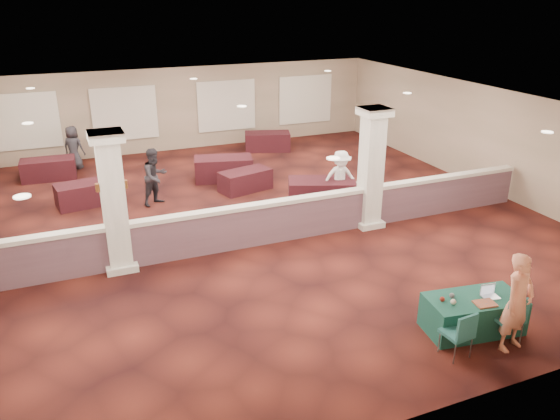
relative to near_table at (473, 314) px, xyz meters
name	(u,v)px	position (x,y,z in m)	size (l,w,h in m)	color
ground	(245,221)	(-2.25, 6.50, -0.34)	(16.00, 16.00, 0.00)	#4B1A12
wall_back	(177,109)	(-2.25, 14.50, 1.26)	(16.00, 0.04, 3.20)	#7C6E56
wall_front	(429,325)	(-2.25, -1.50, 1.26)	(16.00, 0.04, 3.20)	#7C6E56
wall_right	(483,137)	(5.75, 6.50, 1.26)	(0.04, 16.00, 3.20)	#7C6E56
ceiling	(242,106)	(-2.25, 6.50, 2.86)	(16.00, 16.00, 0.02)	silver
partition_wall	(264,222)	(-2.25, 5.00, 0.23)	(15.60, 0.28, 1.10)	#5B3D47
column_left	(114,202)	(-5.75, 5.00, 1.30)	(0.72, 0.72, 3.20)	beige
column_right	(371,167)	(0.75, 5.00, 1.30)	(0.72, 0.72, 3.20)	beige
sconce_left	(98,188)	(-6.03, 5.00, 1.66)	(0.12, 0.12, 0.18)	brown
sconce_right	(125,184)	(-5.47, 5.00, 1.66)	(0.12, 0.12, 0.18)	brown
near_table	(473,314)	(0.00, 0.00, 0.00)	(1.77, 0.88, 0.68)	#103C30
conf_chair_main	(511,316)	(0.31, -0.59, 0.23)	(0.48, 0.49, 0.96)	#1F595A
conf_chair_side	(461,331)	(-0.79, -0.59, 0.19)	(0.49, 0.49, 0.90)	#1F595A
woman	(517,303)	(0.27, -0.70, 0.57)	(0.66, 0.44, 1.83)	#FA8D6C
far_table_front_left	(86,194)	(-6.15, 9.50, 0.00)	(1.69, 0.85, 0.69)	black
far_table_front_center	(245,180)	(-1.40, 8.90, -0.01)	(1.61, 0.80, 0.65)	black
far_table_front_right	(322,193)	(0.25, 6.80, 0.05)	(1.94, 0.97, 0.79)	black
far_table_back_left	(49,169)	(-7.14, 12.47, 0.01)	(1.72, 0.86, 0.70)	black
far_table_back_center	(224,169)	(-1.73, 10.17, 0.05)	(1.90, 0.95, 0.77)	black
far_table_back_right	(267,141)	(0.94, 13.00, 0.02)	(1.76, 0.88, 0.71)	black
attendee_a	(155,177)	(-4.22, 8.77, 0.51)	(0.82, 0.45, 1.70)	black
attendee_b	(340,178)	(0.75, 6.62, 0.49)	(1.06, 0.49, 1.66)	white
attendee_c	(366,146)	(3.42, 9.67, 0.40)	(0.87, 0.42, 1.49)	black
attendee_d	(73,147)	(-6.25, 13.39, 0.43)	(0.76, 0.41, 1.54)	black
laptop_base	(490,297)	(0.27, -0.09, 0.35)	(0.31, 0.21, 0.02)	#B8B8BD
laptop_screen	(488,289)	(0.28, 0.02, 0.46)	(0.31, 0.01, 0.20)	#B8B8BD
screen_glow	(488,290)	(0.28, 0.01, 0.44)	(0.28, 0.00, 0.18)	silver
knitting	(485,304)	(0.01, -0.24, 0.35)	(0.37, 0.28, 0.03)	#C4501F
yarn_cream	(453,302)	(-0.52, -0.02, 0.39)	(0.10, 0.10, 0.10)	#C1B29F
yarn_red	(442,299)	(-0.64, 0.14, 0.39)	(0.09, 0.09, 0.09)	maroon
yarn_grey	(452,296)	(-0.40, 0.17, 0.39)	(0.10, 0.10, 0.10)	#47484C
scissors	(513,301)	(0.56, -0.34, 0.35)	(0.11, 0.03, 0.01)	red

